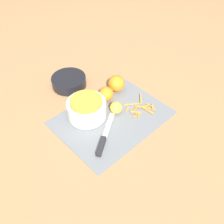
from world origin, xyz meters
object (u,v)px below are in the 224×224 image
bowl_dark (69,81)px  knife (103,141)px  bowl_speckled (87,108)px  lemon (116,108)px  orange_right (116,83)px  orange_left (106,94)px

bowl_dark → knife: 0.40m
bowl_speckled → knife: bearing=-107.1°
knife → bowl_dark: bearing=38.8°
lemon → bowl_dark: bearing=95.8°
bowl_speckled → lemon: 0.13m
bowl_speckled → knife: 0.17m
bowl_dark → orange_right: (0.14, -0.19, 0.02)m
bowl_speckled → bowl_dark: 0.24m
orange_left → lemon: 0.09m
bowl_dark → lemon: lemon is taller
orange_right → lemon: bearing=-134.8°
bowl_speckled → orange_left: bearing=8.0°
bowl_speckled → orange_right: 0.21m
knife → orange_right: bearing=3.1°
knife → lemon: bearing=-4.3°
orange_left → orange_right: orange_right is taller
orange_right → lemon: (-0.11, -0.11, -0.01)m
knife → orange_left: orange_left is taller
bowl_dark → orange_left: orange_left is taller
knife → lemon: lemon is taller
orange_right → knife: bearing=-143.5°
bowl_speckled → lemon: (0.10, -0.07, -0.02)m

